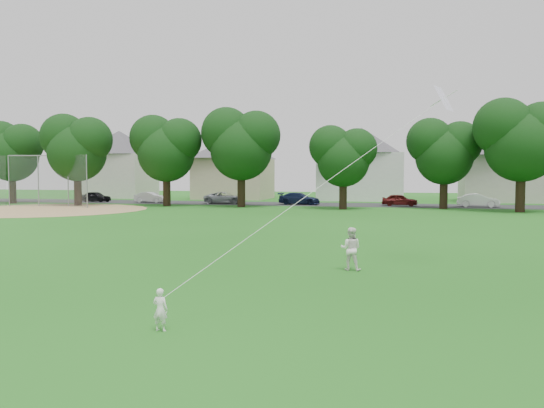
% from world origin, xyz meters
% --- Properties ---
extents(ground, '(160.00, 160.00, 0.00)m').
position_xyz_m(ground, '(0.00, 0.00, 0.00)').
color(ground, '#185713').
rests_on(ground, ground).
extents(street, '(90.00, 7.00, 0.01)m').
position_xyz_m(street, '(0.00, 42.00, 0.01)').
color(street, '#2D2D30').
rests_on(street, ground).
extents(dirt_infield, '(18.00, 18.00, 0.02)m').
position_xyz_m(dirt_infield, '(-26.00, 28.00, 0.01)').
color(dirt_infield, '#9E7F51').
rests_on(dirt_infield, ground).
extents(toddler, '(0.33, 0.22, 0.87)m').
position_xyz_m(toddler, '(-0.20, -2.72, 0.43)').
color(toddler, white).
rests_on(toddler, ground).
extents(older_boy, '(0.72, 0.58, 1.41)m').
position_xyz_m(older_boy, '(2.90, 4.91, 0.70)').
color(older_boy, white).
rests_on(older_boy, ground).
extents(kite, '(3.41, 5.10, 12.05)m').
position_xyz_m(kite, '(2.81, 1.84, 3.15)').
color(kite, white).
rests_on(kite, ground).
extents(baseball_backstop, '(11.07, 3.63, 4.92)m').
position_xyz_m(baseball_backstop, '(-29.46, 31.72, 2.46)').
color(baseball_backstop, gray).
rests_on(baseball_backstop, ground).
extents(tree_row, '(80.57, 8.78, 10.22)m').
position_xyz_m(tree_row, '(3.90, 35.77, 6.22)').
color(tree_row, black).
rests_on(tree_row, ground).
extents(parked_cars, '(44.29, 2.29, 1.25)m').
position_xyz_m(parked_cars, '(-8.69, 41.00, 0.61)').
color(parked_cars, black).
rests_on(parked_cars, ground).
extents(house_row, '(76.83, 14.27, 10.47)m').
position_xyz_m(house_row, '(0.94, 52.00, 4.99)').
color(house_row, beige).
rests_on(house_row, ground).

